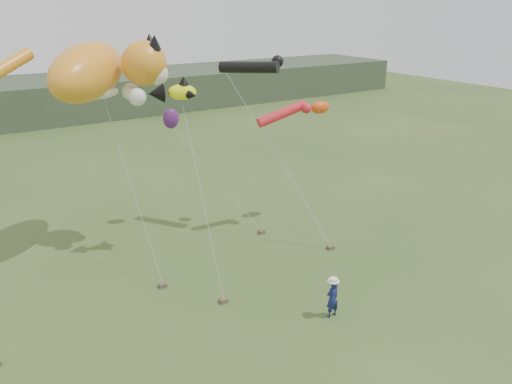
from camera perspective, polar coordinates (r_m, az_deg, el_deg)
ground at (r=19.89m, az=5.29°, el=-15.01°), size 120.00×120.00×0.00m
headland at (r=58.52m, az=-25.48°, el=9.24°), size 90.00×13.00×4.00m
festival_attendant at (r=20.13m, az=8.73°, el=-11.93°), size 0.60×0.41×1.61m
sandbag_anchors at (r=22.69m, az=-5.27°, el=-9.83°), size 15.65×4.99×0.17m
cat_kite at (r=24.49m, az=-17.36°, el=13.07°), size 7.37×5.97×3.29m
fish_kite at (r=22.93m, az=-9.52°, el=11.20°), size 2.25×1.49×1.13m
tube_kites at (r=25.79m, az=1.29°, el=12.13°), size 3.89×3.32×3.46m
misc_kites at (r=26.74m, az=-0.92°, el=9.04°), size 8.20×4.05×1.27m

